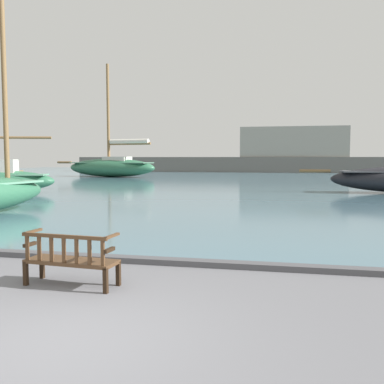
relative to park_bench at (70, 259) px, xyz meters
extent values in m
plane|color=slate|center=(0.91, -2.06, -0.47)|extent=(160.00, 160.00, 0.00)
cube|color=slate|center=(0.91, 41.94, -0.43)|extent=(100.00, 80.00, 0.08)
cube|color=#4C4C50|center=(0.91, 1.79, -0.41)|extent=(40.00, 0.30, 0.12)
cube|color=black|center=(-0.74, 0.33, -0.26)|extent=(0.08, 0.08, 0.42)
cube|color=black|center=(0.79, 0.19, -0.26)|extent=(0.08, 0.08, 0.42)
cube|color=black|center=(-0.78, -0.12, -0.26)|extent=(0.08, 0.08, 0.42)
cube|color=black|center=(0.74, -0.26, -0.26)|extent=(0.08, 0.08, 0.42)
cube|color=#4C331E|center=(0.00, 0.04, -0.05)|extent=(1.64, 0.66, 0.06)
cube|color=#4C331E|center=(-0.02, -0.18, 0.42)|extent=(1.60, 0.19, 0.06)
cube|color=#4C331E|center=(-0.73, -0.12, 0.19)|extent=(0.06, 0.04, 0.41)
cube|color=#4C331E|center=(-0.49, -0.14, 0.19)|extent=(0.06, 0.04, 0.41)
cube|color=#4C331E|center=(-0.26, -0.16, 0.19)|extent=(0.06, 0.04, 0.41)
cube|color=#4C331E|center=(-0.02, -0.18, 0.19)|extent=(0.06, 0.04, 0.41)
cube|color=#4C331E|center=(0.22, -0.20, 0.19)|extent=(0.06, 0.04, 0.41)
cube|color=#4C331E|center=(0.46, -0.23, 0.19)|extent=(0.06, 0.04, 0.41)
cube|color=#4C331E|center=(0.70, -0.25, 0.19)|extent=(0.06, 0.04, 0.41)
cube|color=black|center=(-0.77, 0.02, 0.22)|extent=(0.09, 0.30, 0.06)
cube|color=#4C331E|center=(-0.76, 0.11, 0.43)|extent=(0.10, 0.47, 0.04)
cube|color=black|center=(0.76, -0.12, 0.22)|extent=(0.09, 0.30, 0.06)
cube|color=#4C331E|center=(0.77, -0.03, 0.43)|extent=(0.10, 0.47, 0.04)
cylinder|color=brown|center=(-12.01, 16.32, 2.92)|extent=(4.00, 1.32, 0.15)
ellipsoid|color=#2D6647|center=(-15.06, 38.12, 0.62)|extent=(11.25, 5.18, 2.02)
cube|color=#5B9375|center=(-15.06, 38.12, 1.18)|extent=(9.82, 4.16, 0.08)
cube|color=beige|center=(-14.27, 37.96, 1.53)|extent=(3.09, 2.24, 0.63)
cylinder|color=brown|center=(-15.33, 38.17, 6.59)|extent=(0.32, 0.32, 10.76)
cylinder|color=brown|center=(-12.75, 37.66, 3.24)|extent=(5.21, 1.26, 0.25)
cylinder|color=silver|center=(-12.75, 37.66, 3.50)|extent=(4.75, 1.41, 0.51)
cylinder|color=brown|center=(-21.35, 39.35, 1.20)|extent=(1.97, 0.62, 0.25)
cylinder|color=brown|center=(-20.90, 28.05, 3.29)|extent=(0.16, 0.16, 5.63)
cylinder|color=brown|center=(-20.85, 29.77, 0.46)|extent=(0.16, 0.97, 0.13)
cylinder|color=brown|center=(5.51, 20.72, 0.91)|extent=(1.85, 0.23, 0.20)
cylinder|color=brown|center=(-7.25, 8.65, 5.00)|extent=(0.20, 0.20, 8.44)
cube|color=#66605B|center=(0.91, 57.04, 0.69)|extent=(57.28, 2.40, 2.31)
cube|color=gray|center=(5.13, 57.04, 4.02)|extent=(15.22, 2.00, 4.36)
camera|label=1|loc=(3.49, -6.58, 1.72)|focal=40.00mm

